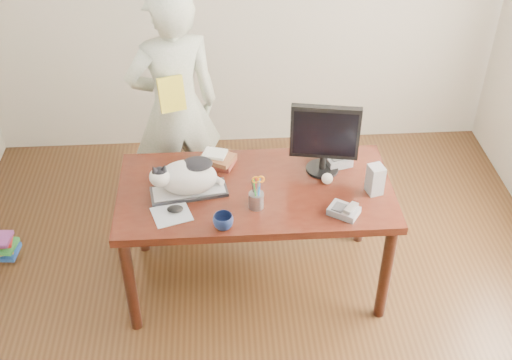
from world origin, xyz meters
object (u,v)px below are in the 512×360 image
object	(u,v)px
desk	(255,200)
person	(175,108)
mouse	(175,209)
book_stack	(217,159)
phone	(344,211)
calculator	(335,157)
baseball	(327,179)
monitor	(325,136)
cat	(185,176)
speaker	(375,179)
coffee_mug	(223,222)
pen_cup	(256,198)
keyboard	(189,192)

from	to	relation	value
desk	person	bearing A→B (deg)	124.88
mouse	book_stack	xyz separation A→B (m)	(0.24, 0.44, 0.01)
phone	book_stack	distance (m)	0.87
calculator	phone	bearing A→B (deg)	-109.09
phone	desk	bearing A→B (deg)	178.47
baseball	calculator	world-z (taller)	baseball
monitor	cat	bearing A→B (deg)	-158.17
phone	person	world-z (taller)	person
phone	baseball	xyz separation A→B (m)	(-0.05, 0.28, 0.01)
speaker	calculator	bearing A→B (deg)	103.63
mouse	coffee_mug	distance (m)	0.30
monitor	person	xyz separation A→B (m)	(-0.90, 0.64, -0.16)
pen_cup	coffee_mug	distance (m)	0.25
pen_cup	phone	world-z (taller)	pen_cup
desk	book_stack	world-z (taller)	book_stack
baseball	speaker	bearing A→B (deg)	-21.18
pen_cup	book_stack	xyz separation A→B (m)	(-0.21, 0.43, -0.02)
phone	coffee_mug	bearing A→B (deg)	-139.97
keyboard	mouse	size ratio (longest dim) A/B	4.33
desk	person	distance (m)	0.88
desk	cat	bearing A→B (deg)	-165.44
desk	monitor	xyz separation A→B (m)	(0.41, 0.06, 0.40)
coffee_mug	book_stack	bearing A→B (deg)	92.45
desk	mouse	bearing A→B (deg)	-150.34
keyboard	pen_cup	world-z (taller)	pen_cup
speaker	baseball	bearing A→B (deg)	144.37
desk	phone	distance (m)	0.61
speaker	book_stack	distance (m)	0.96
baseball	cat	bearing A→B (deg)	-176.63
monitor	pen_cup	distance (m)	0.55
speaker	person	size ratio (longest dim) A/B	0.11
cat	pen_cup	world-z (taller)	cat
coffee_mug	speaker	size ratio (longest dim) A/B	0.61
coffee_mug	person	size ratio (longest dim) A/B	0.06
baseball	calculator	size ratio (longest dim) A/B	0.29
monitor	speaker	size ratio (longest dim) A/B	2.51
keyboard	monitor	bearing A→B (deg)	2.39
cat	monitor	size ratio (longest dim) A/B	0.95
mouse	phone	size ratio (longest dim) A/B	0.54
book_stack	calculator	distance (m)	0.73
coffee_mug	desk	bearing A→B (deg)	64.66
person	coffee_mug	bearing A→B (deg)	87.83
person	calculator	bearing A→B (deg)	134.95
coffee_mug	calculator	world-z (taller)	coffee_mug
cat	baseball	xyz separation A→B (m)	(0.82, 0.05, -0.09)
monitor	mouse	distance (m)	0.96
cat	phone	size ratio (longest dim) A/B	2.17
desk	book_stack	distance (m)	0.34
pen_cup	baseball	distance (m)	0.47
keyboard	cat	size ratio (longest dim) A/B	1.07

